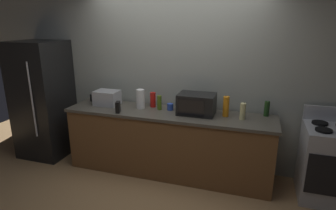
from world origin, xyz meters
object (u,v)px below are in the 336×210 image
(bottle_dish_soap, at_px, (226,106))
(mug_black, at_px, (93,98))
(cordless_phone, at_px, (118,107))
(bottle_olive_oil, at_px, (159,103))
(bottle_vinegar, at_px, (243,111))
(stove_range, at_px, (328,163))
(bottle_wine, at_px, (267,109))
(refrigerator, at_px, (43,100))
(bottle_hot_sauce, at_px, (153,100))
(paper_towel_roll, at_px, (141,99))
(mug_blue, at_px, (171,107))
(toaster_oven, at_px, (107,98))
(microwave, at_px, (197,104))

(bottle_dish_soap, xyz_separation_m, mug_black, (-2.03, 0.11, -0.08))
(cordless_phone, height_order, bottle_olive_oil, bottle_olive_oil)
(bottle_olive_oil, relative_size, bottle_vinegar, 0.95)
(stove_range, height_order, mug_black, stove_range)
(stove_range, height_order, bottle_wine, bottle_wine)
(refrigerator, height_order, bottle_vinegar, refrigerator)
(bottle_vinegar, distance_m, bottle_hot_sauce, 1.26)
(stove_range, bearing_deg, bottle_dish_soap, 176.96)
(paper_towel_roll, height_order, bottle_olive_oil, paper_towel_roll)
(refrigerator, distance_m, mug_blue, 2.06)
(stove_range, xyz_separation_m, bottle_vinegar, (-1.03, 0.01, 0.54))
(toaster_oven, bearing_deg, mug_black, 160.21)
(microwave, bearing_deg, bottle_dish_soap, 2.68)
(microwave, distance_m, cordless_phone, 1.05)
(toaster_oven, distance_m, bottle_dish_soap, 1.71)
(microwave, height_order, cordless_phone, microwave)
(toaster_oven, distance_m, bottle_wine, 2.22)
(paper_towel_roll, distance_m, bottle_wine, 1.69)
(toaster_oven, bearing_deg, cordless_phone, -41.22)
(microwave, xyz_separation_m, toaster_oven, (-1.33, 0.01, -0.03))
(paper_towel_roll, xyz_separation_m, cordless_phone, (-0.22, -0.27, -0.06))
(paper_towel_roll, bearing_deg, mug_black, 171.70)
(bottle_hot_sauce, height_order, mug_blue, bottle_hot_sauce)
(bottle_dish_soap, bearing_deg, mug_black, 176.94)
(toaster_oven, height_order, mug_black, toaster_oven)
(microwave, xyz_separation_m, mug_blue, (-0.38, 0.05, -0.09))
(bottle_dish_soap, relative_size, bottle_wine, 1.35)
(paper_towel_roll, height_order, bottle_dish_soap, paper_towel_roll)
(bottle_olive_oil, relative_size, bottle_hot_sauce, 0.94)
(bottle_olive_oil, height_order, bottle_dish_soap, bottle_dish_soap)
(paper_towel_roll, bearing_deg, toaster_oven, 178.93)
(bottle_wine, bearing_deg, stove_range, -17.68)
(bottle_olive_oil, distance_m, bottle_vinegar, 1.12)
(microwave, relative_size, bottle_vinegar, 2.30)
(microwave, bearing_deg, mug_blue, 171.87)
(stove_range, xyz_separation_m, mug_blue, (-2.00, 0.10, 0.48))
(toaster_oven, height_order, bottle_hot_sauce, bottle_hot_sauce)
(paper_towel_roll, relative_size, mug_black, 2.57)
(toaster_oven, relative_size, bottle_dish_soap, 1.29)
(mug_black, bearing_deg, bottle_wine, 1.39)
(refrigerator, height_order, cordless_phone, refrigerator)
(bottle_hot_sauce, bearing_deg, bottle_dish_soap, -5.45)
(bottle_vinegar, height_order, bottle_wine, bottle_vinegar)
(stove_range, bearing_deg, microwave, 178.30)
(refrigerator, distance_m, bottle_dish_soap, 2.81)
(cordless_phone, xyz_separation_m, bottle_olive_oil, (0.49, 0.29, 0.02))
(microwave, height_order, bottle_hot_sauce, microwave)
(bottle_hot_sauce, bearing_deg, refrigerator, -174.69)
(bottle_vinegar, bearing_deg, cordless_phone, -171.94)
(stove_range, height_order, paper_towel_roll, paper_towel_roll)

